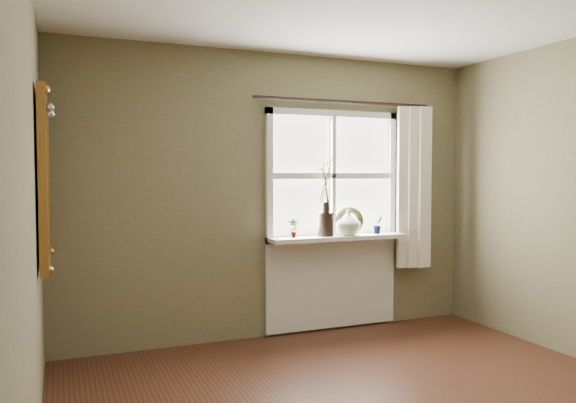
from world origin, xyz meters
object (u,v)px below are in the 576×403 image
Objects in this scene: cream_vase at (348,222)px; wreath at (350,224)px; dark_jug at (326,224)px; gilt_mirror at (44,179)px.

cream_vase reaches higher than wreath.
gilt_mirror reaches higher than dark_jug.
gilt_mirror is (-2.66, -0.67, 0.44)m from wreath.
gilt_mirror reaches higher than wreath.
wreath is 2.78m from gilt_mirror.
cream_vase is at bearing 0.00° from dark_jug.
wreath is at bearing 49.20° from cream_vase.
dark_jug is 0.81× the size of wreath.
wreath is (0.03, 0.04, -0.02)m from cream_vase.
gilt_mirror is (-2.39, -0.63, 0.43)m from dark_jug.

